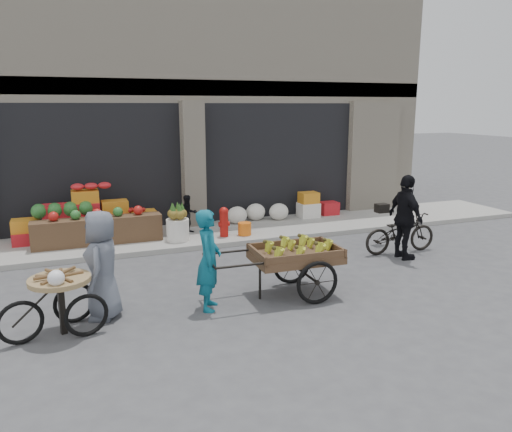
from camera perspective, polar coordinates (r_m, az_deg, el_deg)
name	(u,v)px	position (r m, az deg, el deg)	size (l,w,h in m)	color
ground	(268,295)	(8.63, 1.38, -8.97)	(80.00, 80.00, 0.00)	#424244
sidewalk	(204,235)	(12.32, -5.98, -2.13)	(18.00, 2.20, 0.12)	gray
building	(167,98)	(15.75, -10.18, 13.10)	(14.00, 6.45, 7.00)	beige
fruit_display	(96,216)	(12.06, -17.85, 0.00)	(3.10, 1.12, 1.24)	red
pineapple_bin	(178,230)	(11.60, -8.93, -1.56)	(0.52, 0.52, 0.50)	silver
fire_hydrant	(224,221)	(11.79, -3.68, -0.53)	(0.22, 0.22, 0.71)	#A5140F
orange_bucket	(245,229)	(11.96, -1.31, -1.47)	(0.32, 0.32, 0.30)	orange
right_bay_goods	(290,208)	(13.67, 3.92, 0.88)	(3.35, 0.60, 0.70)	silver
seated_person	(188,214)	(12.21, -7.75, 0.22)	(0.45, 0.35, 0.93)	black
banana_cart	(293,252)	(8.41, 4.22, -4.18)	(2.50, 1.12, 1.03)	brown
vendor_woman	(209,260)	(7.85, -5.42, -5.03)	(0.59, 0.38, 1.61)	#0E5D72
tricycle_cart	(60,296)	(7.55, -21.46, -8.50)	(1.46, 1.03, 0.95)	#9E7F51
vendor_grey	(102,265)	(7.83, -17.17, -5.37)	(0.81, 0.53, 1.66)	slate
bicycle	(400,233)	(11.33, 16.15, -1.83)	(0.60, 1.72, 0.90)	black
cyclist	(406,217)	(10.80, 16.72, -0.16)	(1.04, 0.43, 1.78)	black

